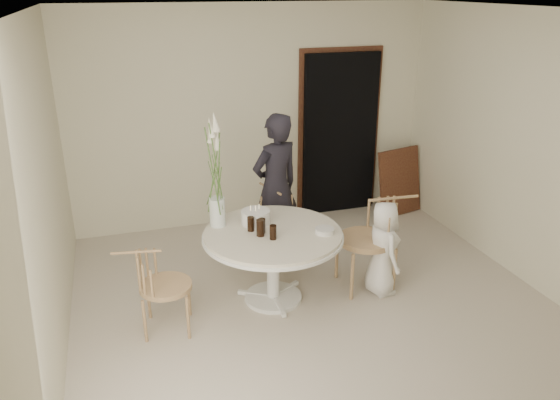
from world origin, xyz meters
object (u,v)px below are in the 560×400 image
object	(u,v)px
chair_right	(380,229)
flower_vase	(216,183)
girl	(276,187)
birthday_cake	(256,217)
boy	(383,248)
chair_left	(152,278)
table	(273,243)
chair_far	(276,214)

from	to	relation	value
chair_right	flower_vase	size ratio (longest dim) A/B	0.86
chair_right	girl	bearing A→B (deg)	-136.91
flower_vase	birthday_cake	bearing A→B (deg)	-10.53
boy	chair_right	bearing A→B (deg)	-11.44
chair_left	flower_vase	bearing A→B (deg)	-46.22
table	girl	size ratio (longest dim) A/B	0.81
chair_far	girl	bearing A→B (deg)	56.26
girl	boy	xyz separation A→B (m)	(0.76, -1.10, -0.34)
chair_right	chair_left	bearing A→B (deg)	-83.32
chair_right	boy	bearing A→B (deg)	-8.04
table	chair_left	size ratio (longest dim) A/B	1.67
chair_far	chair_right	size ratio (longest dim) A/B	0.85
boy	chair_left	bearing A→B (deg)	89.47
chair_right	girl	xyz separation A→B (m)	(-0.79, 0.95, 0.20)
table	chair_left	xyz separation A→B (m)	(-1.15, -0.16, -0.10)
boy	flower_vase	distance (m)	1.74
table	chair_far	distance (m)	0.89
chair_far	birthday_cake	distance (m)	0.77
chair_far	girl	world-z (taller)	girl
chair_far	table	bearing A→B (deg)	-124.72
birthday_cake	girl	bearing A→B (deg)	58.96
table	boy	size ratio (longest dim) A/B	1.38
table	chair_left	bearing A→B (deg)	-172.00
chair_far	chair_left	bearing A→B (deg)	-161.03
table	chair_left	distance (m)	1.16
chair_right	girl	size ratio (longest dim) A/B	0.59
girl	birthday_cake	distance (m)	0.80
chair_far	chair_right	distance (m)	1.20
chair_left	birthday_cake	size ratio (longest dim) A/B	2.87
chair_left	flower_vase	size ratio (longest dim) A/B	0.72
girl	flower_vase	size ratio (longest dim) A/B	1.47
girl	flower_vase	distance (m)	1.05
table	chair_right	size ratio (longest dim) A/B	1.38
boy	chair_far	bearing A→B (deg)	37.50
table	birthday_cake	world-z (taller)	birthday_cake
table	birthday_cake	distance (m)	0.31
chair_left	table	bearing A→B (deg)	-72.10
chair_left	chair_right	bearing A→B (deg)	-76.90
chair_left	flower_vase	distance (m)	1.05
chair_left	girl	world-z (taller)	girl
flower_vase	girl	bearing A→B (deg)	38.75
chair_left	birthday_cake	xyz separation A→B (m)	(1.04, 0.39, 0.28)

